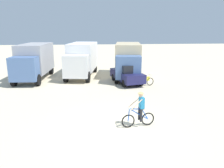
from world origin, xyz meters
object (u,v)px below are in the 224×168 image
(box_truck_avon_van, at_px, (82,58))
(cyclist_orange_shirt, at_px, (139,110))
(bicycle_spare, at_px, (145,81))
(box_truck_tan_camper, at_px, (128,59))
(sedan_parked, at_px, (127,74))
(box_truck_grey_hauler, at_px, (34,60))

(box_truck_avon_van, xyz_separation_m, cyclist_orange_shirt, (3.20, -12.61, -1.03))
(box_truck_avon_van, relative_size, cyclist_orange_shirt, 3.86)
(cyclist_orange_shirt, relative_size, bicycle_spare, 1.09)
(box_truck_tan_camper, bearing_deg, sedan_parked, -101.00)
(box_truck_avon_van, height_order, box_truck_tan_camper, same)
(cyclist_orange_shirt, distance_m, bicycle_spare, 8.27)
(box_truck_grey_hauler, bearing_deg, box_truck_avon_van, 10.96)
(box_truck_avon_van, bearing_deg, bicycle_spare, -40.58)
(box_truck_avon_van, distance_m, cyclist_orange_shirt, 13.05)
(sedan_parked, distance_m, bicycle_spare, 1.87)
(box_truck_tan_camper, distance_m, bicycle_spare, 4.06)
(box_truck_grey_hauler, height_order, cyclist_orange_shirt, box_truck_grey_hauler)
(box_truck_avon_van, xyz_separation_m, sedan_parked, (4.08, -3.48, -0.99))
(cyclist_orange_shirt, bearing_deg, box_truck_avon_van, 104.22)
(box_truck_grey_hauler, distance_m, bicycle_spare, 10.78)
(box_truck_grey_hauler, distance_m, box_truck_avon_van, 4.62)
(box_truck_avon_van, bearing_deg, sedan_parked, -40.43)
(bicycle_spare, bearing_deg, box_truck_grey_hauler, 159.24)
(box_truck_tan_camper, relative_size, cyclist_orange_shirt, 3.86)
(box_truck_grey_hauler, xyz_separation_m, cyclist_orange_shirt, (7.73, -11.74, -1.03))
(sedan_parked, bearing_deg, box_truck_avon_van, 139.57)
(cyclist_orange_shirt, xyz_separation_m, bicycle_spare, (2.25, 7.95, -0.45))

